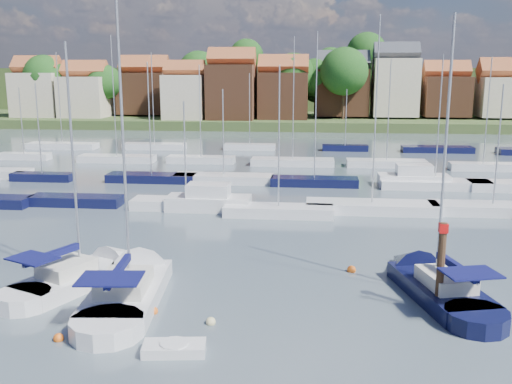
# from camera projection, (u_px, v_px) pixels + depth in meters

# --- Properties ---
(ground) EXTENTS (260.00, 260.00, 0.00)m
(ground) POSITION_uv_depth(u_px,v_px,m) (285.00, 170.00, 66.77)
(ground) COLOR #414D58
(ground) RESTS_ON ground
(sailboat_left) EXTENTS (6.70, 10.49, 14.04)m
(sailboat_left) POSITION_uv_depth(u_px,v_px,m) (90.00, 274.00, 31.80)
(sailboat_left) COLOR silver
(sailboat_left) RESTS_ON ground
(sailboat_centre) EXTENTS (4.41, 12.71, 16.88)m
(sailboat_centre) POSITION_uv_depth(u_px,v_px,m) (135.00, 283.00, 30.55)
(sailboat_centre) COLOR silver
(sailboat_centre) RESTS_ON ground
(sailboat_navy) EXTENTS (5.67, 11.47, 15.39)m
(sailboat_navy) POSITION_uv_depth(u_px,v_px,m) (429.00, 282.00, 30.54)
(sailboat_navy) COLOR black
(sailboat_navy) RESTS_ON ground
(tender) EXTENTS (2.73, 1.53, 0.56)m
(tender) POSITION_uv_depth(u_px,v_px,m) (174.00, 348.00, 23.60)
(tender) COLOR silver
(tender) RESTS_ON ground
(timber_piling) EXTENTS (0.40, 0.40, 6.73)m
(timber_piling) POSITION_uv_depth(u_px,v_px,m) (439.00, 286.00, 27.38)
(timber_piling) COLOR #4C331E
(timber_piling) RESTS_ON ground
(buoy_b) EXTENTS (0.45, 0.45, 0.45)m
(buoy_b) POSITION_uv_depth(u_px,v_px,m) (59.00, 340.00, 24.77)
(buoy_b) COLOR #D85914
(buoy_b) RESTS_ON ground
(buoy_c) EXTENTS (0.46, 0.46, 0.46)m
(buoy_c) POSITION_uv_depth(u_px,v_px,m) (153.00, 313.00, 27.54)
(buoy_c) COLOR #D85914
(buoy_c) RESTS_ON ground
(buoy_d) EXTENTS (0.46, 0.46, 0.46)m
(buoy_d) POSITION_uv_depth(u_px,v_px,m) (211.00, 324.00, 26.38)
(buoy_d) COLOR beige
(buoy_d) RESTS_ON ground
(buoy_e) EXTENTS (0.52, 0.52, 0.52)m
(buoy_e) POSITION_uv_depth(u_px,v_px,m) (351.00, 272.00, 33.23)
(buoy_e) COLOR #D85914
(buoy_e) RESTS_ON ground
(marina_field) EXTENTS (79.62, 41.41, 15.93)m
(marina_field) POSITION_uv_depth(u_px,v_px,m) (300.00, 174.00, 61.77)
(marina_field) COLOR silver
(marina_field) RESTS_ON ground
(far_shore_town) EXTENTS (212.46, 90.00, 22.27)m
(far_shore_town) POSITION_uv_depth(u_px,v_px,m) (311.00, 96.00, 155.72)
(far_shore_town) COLOR #414E27
(far_shore_town) RESTS_ON ground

